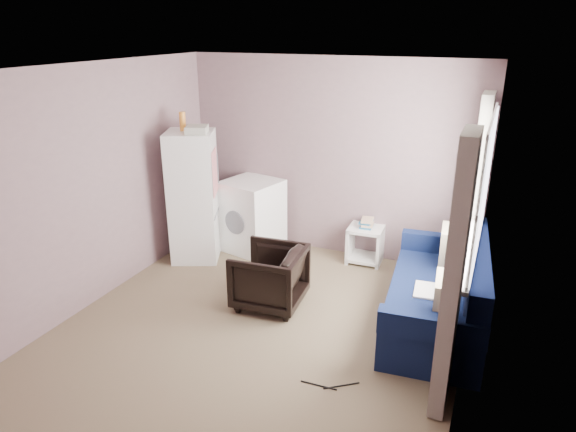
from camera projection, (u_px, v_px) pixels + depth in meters
name	position (u px, v px, depth m)	size (l,w,h in m)	color
room	(259.00, 211.00, 4.66)	(3.84, 4.24, 2.54)	#7D6B52
armchair	(269.00, 274.00, 5.43)	(0.69, 0.65, 0.71)	black
fridge	(193.00, 196.00, 6.39)	(0.74, 0.74, 1.87)	white
washing_machine	(252.00, 214.00, 6.77)	(0.80, 0.80, 0.94)	white
side_table	(366.00, 241.00, 6.47)	(0.44, 0.44, 0.58)	white
sofa	(442.00, 297.00, 5.05)	(1.04, 2.01, 0.87)	#101D49
window_dressing	(468.00, 228.00, 4.66)	(0.17, 2.62, 2.18)	white
floor_cables	(330.00, 385.00, 4.29)	(0.47, 0.20, 0.01)	black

